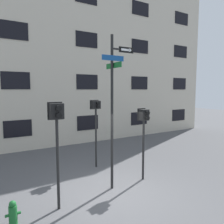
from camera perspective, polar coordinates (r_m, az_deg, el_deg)
name	(u,v)px	position (r m, az deg, el deg)	size (l,w,h in m)	color
ground_plane	(116,192)	(7.45, 1.17, -20.26)	(60.00, 60.00, 0.00)	#515154
building_facade	(52,37)	(13.34, -15.48, 18.47)	(24.00, 0.63, 12.48)	beige
street_sign_pole	(114,102)	(7.04, 0.43, 2.74)	(1.20, 0.90, 4.99)	black
pedestrian_signal_left	(57,125)	(5.98, -14.21, -3.38)	(0.40, 0.40, 2.95)	black
pedestrian_signal_right	(144,125)	(7.91, 8.31, -3.26)	(0.35, 0.40, 2.61)	black
pedestrian_signal_across	(96,115)	(9.11, -4.24, -0.84)	(0.40, 0.40, 2.85)	black
fire_hydrant	(13,213)	(6.32, -24.46, -22.89)	(0.36, 0.20, 0.60)	#196028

